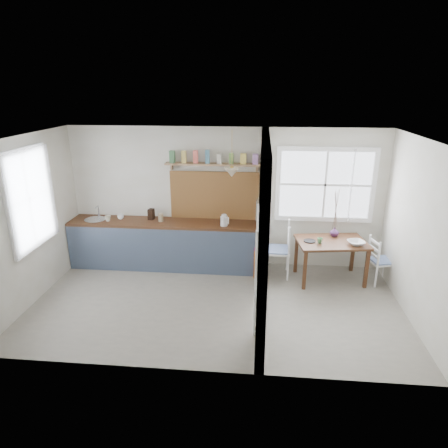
# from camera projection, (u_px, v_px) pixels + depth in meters

# --- Properties ---
(floor) EXTENTS (5.80, 3.20, 0.01)m
(floor) POSITION_uv_depth(u_px,v_px,m) (216.00, 303.00, 6.36)
(floor) COLOR gray
(floor) RESTS_ON ground
(ceiling) EXTENTS (5.80, 3.20, 0.01)m
(ceiling) POSITION_uv_depth(u_px,v_px,m) (215.00, 138.00, 5.50)
(ceiling) COLOR beige
(ceiling) RESTS_ON walls
(walls) EXTENTS (5.81, 3.21, 2.60)m
(walls) POSITION_uv_depth(u_px,v_px,m) (216.00, 227.00, 5.93)
(walls) COLOR beige
(walls) RESTS_ON floor
(partition) EXTENTS (0.12, 3.20, 2.60)m
(partition) POSITION_uv_depth(u_px,v_px,m) (263.00, 217.00, 5.87)
(partition) COLOR beige
(partition) RESTS_ON floor
(kitchen_window) EXTENTS (0.10, 1.16, 1.50)m
(kitchen_window) POSITION_uv_depth(u_px,v_px,m) (28.00, 199.00, 6.07)
(kitchen_window) COLOR white
(kitchen_window) RESTS_ON walls
(nook_window) EXTENTS (1.76, 0.10, 1.30)m
(nook_window) POSITION_uv_depth(u_px,v_px,m) (325.00, 185.00, 7.14)
(nook_window) COLOR white
(nook_window) RESTS_ON walls
(counter) EXTENTS (3.50, 0.60, 0.90)m
(counter) POSITION_uv_depth(u_px,v_px,m) (165.00, 243.00, 7.55)
(counter) COLOR #542E19
(counter) RESTS_ON floor
(sink) EXTENTS (0.40, 0.40, 0.02)m
(sink) POSITION_uv_depth(u_px,v_px,m) (95.00, 220.00, 7.50)
(sink) COLOR #B9BCC4
(sink) RESTS_ON counter
(backsplash) EXTENTS (1.65, 0.03, 0.90)m
(backsplash) POSITION_uv_depth(u_px,v_px,m) (214.00, 195.00, 7.41)
(backsplash) COLOR brown
(backsplash) RESTS_ON walls
(shelf) EXTENTS (1.75, 0.20, 0.21)m
(shelf) POSITION_uv_depth(u_px,v_px,m) (213.00, 161.00, 7.11)
(shelf) COLOR #A57A56
(shelf) RESTS_ON walls
(pendant_lamp) EXTENTS (0.26, 0.26, 0.16)m
(pendant_lamp) POSITION_uv_depth(u_px,v_px,m) (232.00, 172.00, 6.80)
(pendant_lamp) COLOR beige
(pendant_lamp) RESTS_ON ceiling
(utensil_rail) EXTENTS (0.02, 0.50, 0.02)m
(utensil_rail) POSITION_uv_depth(u_px,v_px,m) (258.00, 201.00, 6.67)
(utensil_rail) COLOR #B9BCC4
(utensil_rail) RESTS_ON partition
(dining_table) EXTENTS (1.28, 0.94, 0.74)m
(dining_table) POSITION_uv_depth(u_px,v_px,m) (330.00, 260.00, 7.03)
(dining_table) COLOR #542E19
(dining_table) RESTS_ON floor
(chair_left) EXTENTS (0.47, 0.47, 1.01)m
(chair_left) POSITION_uv_depth(u_px,v_px,m) (276.00, 249.00, 7.16)
(chair_left) COLOR white
(chair_left) RESTS_ON floor
(chair_right) EXTENTS (0.46, 0.46, 0.84)m
(chair_right) POSITION_uv_depth(u_px,v_px,m) (382.00, 260.00, 6.91)
(chair_right) COLOR white
(chair_right) RESTS_ON floor
(kettle) EXTENTS (0.19, 0.16, 0.21)m
(kettle) POSITION_uv_depth(u_px,v_px,m) (224.00, 220.00, 7.13)
(kettle) COLOR white
(kettle) RESTS_ON counter
(mug_a) EXTENTS (0.12, 0.12, 0.10)m
(mug_a) POSITION_uv_depth(u_px,v_px,m) (108.00, 218.00, 7.39)
(mug_a) COLOR silver
(mug_a) RESTS_ON counter
(mug_b) EXTENTS (0.14, 0.14, 0.10)m
(mug_b) POSITION_uv_depth(u_px,v_px,m) (121.00, 217.00, 7.51)
(mug_b) COLOR white
(mug_b) RESTS_ON counter
(knife_block) EXTENTS (0.11, 0.14, 0.20)m
(knife_block) POSITION_uv_depth(u_px,v_px,m) (151.00, 214.00, 7.48)
(knife_block) COLOR black
(knife_block) RESTS_ON counter
(jar) EXTENTS (0.12, 0.12, 0.15)m
(jar) POSITION_uv_depth(u_px,v_px,m) (161.00, 217.00, 7.37)
(jar) COLOR tan
(jar) RESTS_ON counter
(towel_magenta) EXTENTS (0.02, 0.03, 0.58)m
(towel_magenta) POSITION_uv_depth(u_px,v_px,m) (254.00, 263.00, 7.15)
(towel_magenta) COLOR #B32778
(towel_magenta) RESTS_ON counter
(towel_orange) EXTENTS (0.02, 0.03, 0.54)m
(towel_orange) POSITION_uv_depth(u_px,v_px,m) (254.00, 265.00, 7.11)
(towel_orange) COLOR #BE5D17
(towel_orange) RESTS_ON counter
(bowl) EXTENTS (0.34, 0.34, 0.07)m
(bowl) POSITION_uv_depth(u_px,v_px,m) (356.00, 243.00, 6.74)
(bowl) COLOR silver
(bowl) RESTS_ON dining_table
(table_cup) EXTENTS (0.12, 0.12, 0.09)m
(table_cup) POSITION_uv_depth(u_px,v_px,m) (320.00, 241.00, 6.80)
(table_cup) COLOR #54915B
(table_cup) RESTS_ON dining_table
(plate) EXTENTS (0.21, 0.21, 0.02)m
(plate) POSITION_uv_depth(u_px,v_px,m) (310.00, 241.00, 6.89)
(plate) COLOR black
(plate) RESTS_ON dining_table
(vase) EXTENTS (0.19, 0.19, 0.16)m
(vase) POSITION_uv_depth(u_px,v_px,m) (334.00, 232.00, 7.10)
(vase) COLOR #492551
(vase) RESTS_ON dining_table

